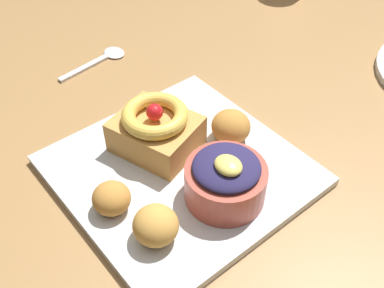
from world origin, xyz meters
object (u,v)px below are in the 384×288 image
Objects in this scene: fritter_front at (112,198)px; fritter_back at (231,126)px; cake_slice at (156,129)px; spoon at (102,59)px; front_plate at (180,170)px; berry_ramekin at (226,179)px; fritter_middle at (156,225)px.

fritter_front is 0.18m from fritter_back.
cake_slice reaches higher than spoon.
fritter_front is 0.86× the size of fritter_back.
spoon is (-0.28, 0.06, -0.00)m from front_plate.
front_plate is 0.09m from fritter_back.
berry_ramekin is 0.36m from spoon.
fritter_front is at bearing -88.65° from front_plate.
fritter_front reaches higher than front_plate.
fritter_front is 0.33m from spoon.
spoon is (-0.35, 0.05, -0.04)m from berry_ramekin.
cake_slice is 1.29× the size of berry_ramekin.
berry_ramekin is at bearing 5.73° from cake_slice.
front_plate is 2.29× the size of cake_slice.
berry_ramekin is (0.12, 0.01, -0.00)m from cake_slice.
fritter_front is (-0.07, -0.11, -0.01)m from berry_ramekin.
fritter_middle is 0.97× the size of fritter_back.
cake_slice is 2.42× the size of fritter_middle.
berry_ramekin reaches higher than front_plate.
berry_ramekin is 0.13m from fritter_front.
spoon is at bearing 172.62° from berry_ramekin.
fritter_back is (0.00, 0.08, 0.03)m from front_plate.
cake_slice is 0.12m from berry_ramekin.
spoon is (-0.24, 0.06, -0.04)m from cake_slice.
fritter_middle is 0.18m from fritter_back.
berry_ramekin reaches higher than fritter_back.
fritter_back is (-0.06, 0.17, 0.00)m from fritter_middle.
spoon is at bearing 151.25° from fritter_front.
spoon is (-0.29, 0.16, -0.03)m from fritter_front.
fritter_middle is (0.11, -0.08, -0.01)m from cake_slice.
cake_slice is 2.36× the size of fritter_back.
fritter_middle reaches higher than front_plate.
fritter_middle is at bearing -119.26° from spoon.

